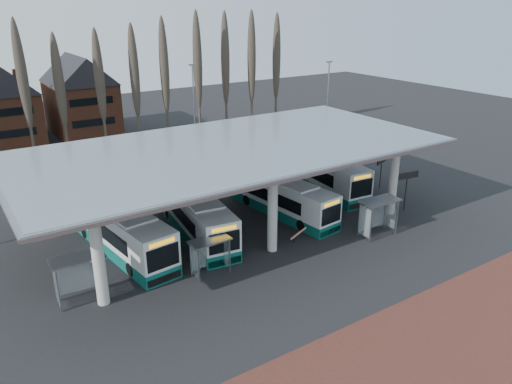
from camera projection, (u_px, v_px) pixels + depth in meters
ground at (294, 265)px, 33.32m from camera, size 140.00×140.00×0.00m
brick_strip at (445, 367)px, 23.97m from camera, size 70.00×10.00×0.03m
station_canopy at (231, 154)px, 37.51m from camera, size 32.00×16.00×6.34m
poplar_row at (117, 74)px, 55.87m from camera, size 45.10×1.10×14.50m
lamp_post_b at (194, 109)px, 54.74m from camera, size 0.80×0.16×10.17m
lamp_post_c at (327, 104)px, 57.26m from camera, size 0.80×0.16×10.17m
bus_0 at (119, 229)px, 34.82m from camera, size 3.97×12.17×3.32m
bus_1 at (195, 214)px, 37.46m from camera, size 4.00×11.89×3.24m
bus_2 at (281, 197)px, 40.92m from camera, size 3.47×11.15×3.05m
bus_3 at (319, 171)px, 46.61m from camera, size 3.52×12.20×3.34m
shelter_0 at (78, 269)px, 28.75m from camera, size 3.13×1.71×2.82m
shelter_1 at (209, 248)px, 31.66m from camera, size 2.67×1.40×2.44m
shelter_2 at (378, 209)px, 36.88m from camera, size 3.11×1.64×2.84m
info_sign_0 at (407, 178)px, 41.08m from camera, size 2.23×0.42×3.33m
info_sign_1 at (382, 163)px, 46.15m from camera, size 1.88×0.75×2.91m
barrier at (298, 234)px, 35.74m from camera, size 2.07×1.03×1.11m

